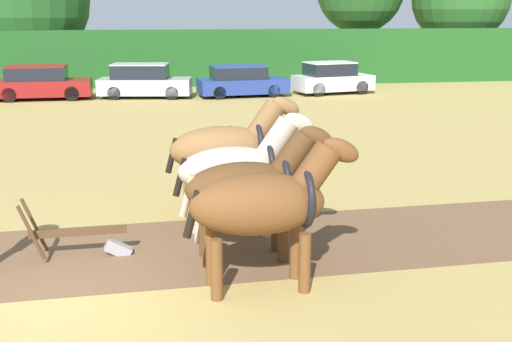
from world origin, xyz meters
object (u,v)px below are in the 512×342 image
object	(u,v)px
draft_horse_trail_right	(227,148)
parked_car_center	(144,82)
draft_horse_lead_left	(265,203)
draft_horse_lead_right	(250,187)
plow	(87,238)
farmer_beside_team	(227,155)
parked_car_right	(332,78)
draft_horse_trail_left	(238,169)
parked_car_center_right	(241,82)
tree_left	(25,0)
parked_car_center_left	(41,83)

from	to	relation	value
draft_horse_trail_right	parked_car_center	bearing A→B (deg)	93.46
draft_horse_trail_right	draft_horse_lead_left	bearing A→B (deg)	-90.10
draft_horse_lead_right	draft_horse_lead_left	bearing A→B (deg)	-90.37
plow	parked_car_center	size ratio (longest dim) A/B	0.40
draft_horse_trail_right	farmer_beside_team	size ratio (longest dim) A/B	1.74
parked_car_center	parked_car_right	xyz separation A→B (m)	(9.22, 0.01, -0.01)
plow	parked_car_center	bearing A→B (deg)	85.63
parked_car_center	plow	bearing A→B (deg)	-83.59
draft_horse_trail_left	parked_car_center	distance (m)	19.81
draft_horse_lead_right	parked_car_center_right	distance (m)	20.82
parked_car_center	parked_car_center_right	distance (m)	4.65
draft_horse_lead_right	parked_car_center	size ratio (longest dim) A/B	0.58
tree_left	parked_car_right	xyz separation A→B (m)	(15.67, -7.67, -3.82)
farmer_beside_team	parked_car_center	distance (m)	17.14
parked_car_center_right	draft_horse_trail_left	bearing A→B (deg)	-104.11
draft_horse_lead_left	parked_car_right	world-z (taller)	draft_horse_lead_left
parked_car_center_right	draft_horse_lead_right	bearing A→B (deg)	-103.53
plow	draft_horse_trail_right	bearing A→B (deg)	34.07
parked_car_center_left	parked_car_right	xyz separation A→B (m)	(13.93, -0.12, -0.00)
tree_left	draft_horse_lead_right	world-z (taller)	tree_left
draft_horse_trail_left	draft_horse_trail_right	size ratio (longest dim) A/B	0.97
draft_horse_trail_left	parked_car_center_right	xyz separation A→B (m)	(2.80, 19.42, -0.54)
draft_horse_trail_left	parked_car_center_left	distance (m)	20.91
tree_left	parked_car_center_right	bearing A→B (deg)	-35.77
parked_car_center_left	parked_car_right	bearing A→B (deg)	-1.56
draft_horse_trail_left	plow	size ratio (longest dim) A/B	1.48
draft_horse_lead_right	draft_horse_trail_right	size ratio (longest dim) A/B	0.95
draft_horse_trail_right	draft_horse_lead_right	bearing A→B (deg)	-89.97
farmer_beside_team	draft_horse_trail_right	bearing A→B (deg)	-98.57
farmer_beside_team	draft_horse_lead_left	bearing A→B (deg)	-92.54
draft_horse_trail_left	parked_car_center_right	distance (m)	19.63
farmer_beside_team	draft_horse_lead_right	bearing A→B (deg)	-93.23
draft_horse_trail_right	farmer_beside_team	world-z (taller)	draft_horse_trail_right
draft_horse_lead_left	farmer_beside_team	world-z (taller)	draft_horse_lead_left
parked_car_center_left	parked_car_center	world-z (taller)	parked_car_center
draft_horse_trail_left	parked_car_right	distance (m)	21.08
plow	parked_car_center_right	distance (m)	20.85
farmer_beside_team	draft_horse_trail_left	bearing A→B (deg)	-94.63
farmer_beside_team	parked_car_right	xyz separation A→B (m)	(7.26, 17.04, -0.16)
parked_car_center_right	parked_car_center	bearing A→B (deg)	170.34
draft_horse_lead_left	parked_car_center	xyz separation A→B (m)	(-1.91, 22.14, -0.56)
parked_car_center_right	parked_car_right	distance (m)	4.60
tree_left	plow	size ratio (longest dim) A/B	4.51
tree_left	farmer_beside_team	world-z (taller)	tree_left
parked_car_center_right	parked_car_right	world-z (taller)	parked_car_right
draft_horse_lead_right	parked_car_right	size ratio (longest dim) A/B	0.64
draft_horse_lead_left	parked_car_center_left	bearing A→B (deg)	104.51
draft_horse_lead_right	parked_car_center	bearing A→B (deg)	93.07
draft_horse_trail_left	parked_car_center	size ratio (longest dim) A/B	0.59
draft_horse_lead_left	parked_car_right	size ratio (longest dim) A/B	0.66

